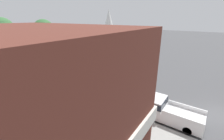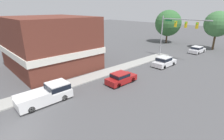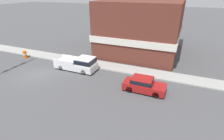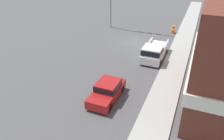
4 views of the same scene
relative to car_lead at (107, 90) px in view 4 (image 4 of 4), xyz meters
The scene contains 5 objects.
ground_plane 13.02m from the car_lead, 83.50° to the right, with size 200.00×200.00×0.00m, color #4C4C4F.
sidewalk_curb 13.61m from the car_lead, 108.12° to the right, with size 2.40×60.00×0.14m.
car_lead is the anchor object (origin of this frame).
pickup_truck_parked 8.92m from the car_lead, 101.66° to the right, with size 2.05×5.41×1.81m.
construction_barrel 18.83m from the car_lead, 97.41° to the right, with size 0.57×0.57×1.07m.
Camera 4 is at (-7.44, 26.33, 10.62)m, focal length 35.00 mm.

